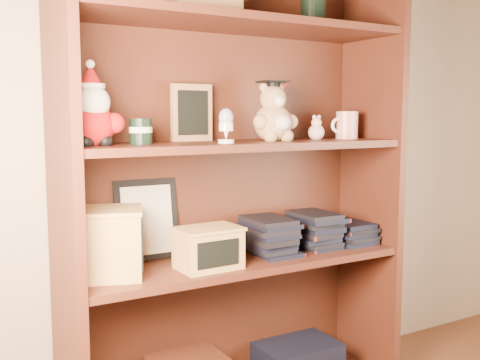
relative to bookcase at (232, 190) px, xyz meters
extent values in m
cube|color=tan|center=(0.11, 0.14, 0.47)|extent=(3.00, 0.04, 2.50)
cube|color=#4D2316|center=(-0.58, -0.05, 0.02)|extent=(0.03, 0.35, 1.60)
cube|color=#4D2316|center=(0.59, -0.05, 0.02)|extent=(0.03, 0.35, 1.60)
cube|color=#472113|center=(0.00, 0.11, 0.02)|extent=(1.20, 0.02, 1.60)
cube|color=#4D2316|center=(0.00, -0.05, 0.56)|extent=(1.14, 0.33, 0.02)
cylinder|color=black|center=(0.30, -0.05, 0.63)|extent=(0.09, 0.09, 0.11)
cube|color=#4D2316|center=(0.00, -0.05, -0.24)|extent=(1.14, 0.33, 0.02)
cube|color=#4D2316|center=(0.00, -0.05, 0.16)|extent=(1.14, 0.33, 0.02)
sphere|color=#A50F0F|center=(-0.50, -0.05, 0.23)|extent=(0.13, 0.13, 0.13)
sphere|color=#A50F0F|center=(-0.56, -0.07, 0.24)|extent=(0.06, 0.06, 0.06)
sphere|color=#A50F0F|center=(-0.43, -0.07, 0.24)|extent=(0.06, 0.06, 0.06)
sphere|color=black|center=(-0.52, -0.08, 0.18)|extent=(0.04, 0.04, 0.04)
sphere|color=black|center=(-0.47, -0.08, 0.18)|extent=(0.04, 0.04, 0.04)
sphere|color=white|center=(-0.50, -0.07, 0.30)|extent=(0.10, 0.10, 0.10)
sphere|color=#D8B293|center=(-0.50, -0.05, 0.32)|extent=(0.07, 0.07, 0.07)
cone|color=#A50F0F|center=(-0.50, -0.05, 0.37)|extent=(0.08, 0.08, 0.07)
sphere|color=white|center=(-0.50, -0.05, 0.41)|extent=(0.03, 0.03, 0.03)
cylinder|color=white|center=(-0.50, -0.05, 0.34)|extent=(0.08, 0.08, 0.01)
cylinder|color=black|center=(-0.35, -0.05, 0.21)|extent=(0.07, 0.07, 0.08)
cylinder|color=beige|center=(-0.35, -0.05, 0.22)|extent=(0.07, 0.07, 0.02)
cube|color=#9E7547|center=(-0.12, 0.06, 0.27)|extent=(0.15, 0.03, 0.19)
cube|color=black|center=(-0.12, 0.05, 0.27)|extent=(0.11, 0.01, 0.15)
cube|color=#9E7547|center=(-0.12, 0.10, 0.19)|extent=(0.07, 0.07, 0.01)
cylinder|color=white|center=(-0.09, -0.13, 0.18)|extent=(0.05, 0.05, 0.01)
cone|color=white|center=(-0.09, -0.13, 0.20)|extent=(0.02, 0.02, 0.04)
cylinder|color=white|center=(-0.09, -0.13, 0.22)|extent=(0.05, 0.05, 0.03)
ellipsoid|color=#A2AFC5|center=(-0.09, -0.13, 0.25)|extent=(0.05, 0.05, 0.06)
sphere|color=tan|center=(0.13, -0.05, 0.23)|extent=(0.13, 0.13, 0.13)
sphere|color=white|center=(0.13, -0.11, 0.24)|extent=(0.06, 0.06, 0.06)
sphere|color=tan|center=(0.07, -0.07, 0.24)|extent=(0.05, 0.05, 0.05)
sphere|color=tan|center=(0.20, -0.07, 0.24)|extent=(0.05, 0.05, 0.05)
sphere|color=tan|center=(0.10, -0.09, 0.19)|extent=(0.05, 0.05, 0.05)
sphere|color=tan|center=(0.17, -0.09, 0.19)|extent=(0.05, 0.05, 0.05)
sphere|color=tan|center=(0.13, -0.05, 0.32)|extent=(0.09, 0.09, 0.09)
sphere|color=white|center=(0.13, -0.09, 0.31)|extent=(0.04, 0.04, 0.04)
sphere|color=tan|center=(0.10, -0.04, 0.35)|extent=(0.03, 0.03, 0.03)
sphere|color=tan|center=(0.17, -0.04, 0.35)|extent=(0.03, 0.03, 0.03)
cylinder|color=black|center=(0.13, -0.05, 0.36)|extent=(0.04, 0.04, 0.02)
cube|color=black|center=(0.13, -0.05, 0.37)|extent=(0.09, 0.09, 0.01)
cylinder|color=#A50F0F|center=(0.18, -0.07, 0.36)|extent=(0.00, 0.04, 0.03)
sphere|color=beige|center=(0.32, -0.05, 0.20)|extent=(0.06, 0.06, 0.06)
sphere|color=beige|center=(0.32, -0.05, 0.23)|extent=(0.04, 0.04, 0.04)
sphere|color=beige|center=(0.31, -0.05, 0.25)|extent=(0.01, 0.01, 0.01)
sphere|color=beige|center=(0.33, -0.05, 0.25)|extent=(0.01, 0.01, 0.01)
cylinder|color=silver|center=(0.47, -0.05, 0.22)|extent=(0.08, 0.08, 0.10)
torus|color=white|center=(0.42, -0.05, 0.22)|extent=(0.06, 0.01, 0.06)
cube|color=black|center=(-0.28, 0.09, -0.09)|extent=(0.22, 0.05, 0.27)
cube|color=beige|center=(-0.28, 0.08, -0.09)|extent=(0.18, 0.04, 0.23)
cube|color=tan|center=(-0.45, -0.05, -0.13)|extent=(0.23, 0.23, 0.20)
cube|color=black|center=(-0.45, -0.14, -0.13)|extent=(0.13, 0.05, 0.13)
cube|color=tan|center=(-0.45, -0.05, -0.02)|extent=(0.24, 0.24, 0.01)
cube|color=tan|center=(-0.15, -0.12, -0.17)|extent=(0.20, 0.14, 0.13)
cube|color=black|center=(-0.15, -0.19, -0.17)|extent=(0.15, 0.01, 0.08)
cube|color=tan|center=(-0.15, -0.12, -0.10)|extent=(0.21, 0.15, 0.01)
cube|color=black|center=(0.12, -0.05, -0.22)|extent=(0.14, 0.20, 0.02)
cube|color=black|center=(0.12, -0.05, -0.20)|extent=(0.14, 0.20, 0.02)
cube|color=black|center=(0.12, -0.05, -0.19)|extent=(0.14, 0.20, 0.02)
cube|color=black|center=(0.12, -0.05, -0.17)|extent=(0.14, 0.20, 0.02)
cube|color=black|center=(0.12, -0.05, -0.16)|extent=(0.14, 0.20, 0.02)
cube|color=black|center=(0.12, -0.05, -0.14)|extent=(0.14, 0.20, 0.02)
cube|color=black|center=(0.12, -0.05, -0.12)|extent=(0.14, 0.20, 0.02)
cube|color=black|center=(0.12, -0.05, -0.11)|extent=(0.14, 0.20, 0.02)
cube|color=black|center=(0.32, -0.05, -0.22)|extent=(0.14, 0.20, 0.02)
cube|color=black|center=(0.32, -0.05, -0.20)|extent=(0.14, 0.20, 0.02)
cube|color=black|center=(0.32, -0.05, -0.19)|extent=(0.14, 0.20, 0.02)
cube|color=black|center=(0.32, -0.05, -0.17)|extent=(0.14, 0.20, 0.02)
cube|color=black|center=(0.32, -0.05, -0.16)|extent=(0.14, 0.20, 0.02)
cube|color=black|center=(0.32, -0.05, -0.14)|extent=(0.14, 0.20, 0.02)
cube|color=black|center=(0.32, -0.05, -0.12)|extent=(0.14, 0.20, 0.02)
cube|color=black|center=(0.32, -0.05, -0.11)|extent=(0.14, 0.20, 0.02)
cube|color=black|center=(0.48, -0.05, -0.22)|extent=(0.14, 0.20, 0.02)
cube|color=black|center=(0.48, -0.05, -0.20)|extent=(0.14, 0.20, 0.02)
cube|color=black|center=(0.48, -0.05, -0.19)|extent=(0.14, 0.20, 0.02)
cube|color=black|center=(0.48, -0.05, -0.17)|extent=(0.14, 0.20, 0.02)
cube|color=black|center=(0.48, -0.05, -0.16)|extent=(0.14, 0.20, 0.02)
camera|label=1|loc=(-0.94, -1.69, 0.26)|focal=42.00mm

